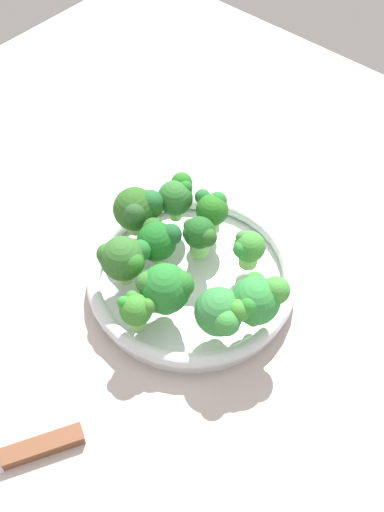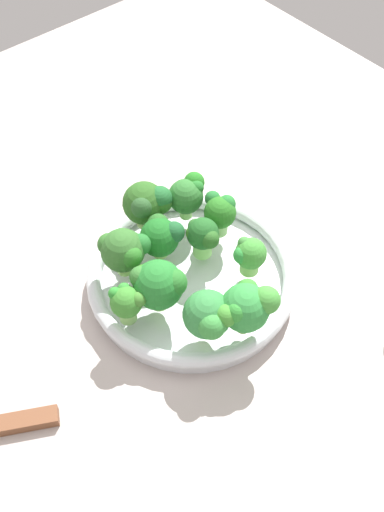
{
  "view_description": "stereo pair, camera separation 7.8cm",
  "coord_description": "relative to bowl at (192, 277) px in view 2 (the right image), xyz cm",
  "views": [
    {
      "loc": [
        34.94,
        36.73,
        71.46
      ],
      "look_at": [
        -3.93,
        2.75,
        6.59
      ],
      "focal_mm": 43.92,
      "sensor_mm": 36.0,
      "label": 1
    },
    {
      "loc": [
        29.37,
        42.21,
        71.46
      ],
      "look_at": [
        -3.93,
        2.75,
        6.59
      ],
      "focal_mm": 43.92,
      "sensor_mm": 36.0,
      "label": 2
    }
  ],
  "objects": [
    {
      "name": "ground_plane",
      "position": [
        3.93,
        -2.75,
        -3.08
      ],
      "size": [
        130.0,
        130.0,
        2.5
      ],
      "primitive_type": "cube",
      "color": "#B1A59F"
    },
    {
      "name": "bowl",
      "position": [
        0.0,
        0.0,
        0.0
      ],
      "size": [
        29.0,
        29.0,
        3.59
      ],
      "color": "silver",
      "rests_on": "ground_plane"
    },
    {
      "name": "broccoli_floret_0",
      "position": [
        -7.51,
        -3.16,
        5.67
      ],
      "size": [
        4.74,
        5.4,
        6.25
      ],
      "color": "#86C16A",
      "rests_on": "bowl"
    },
    {
      "name": "broccoli_floret_1",
      "position": [
        6.9,
        -5.74,
        6.02
      ],
      "size": [
        6.64,
        6.63,
        7.21
      ],
      "color": "#8ECE5D",
      "rests_on": "bowl"
    },
    {
      "name": "broccoli_floret_2",
      "position": [
        -5.73,
        4.92,
        5.11
      ],
      "size": [
        4.58,
        4.32,
        5.72
      ],
      "color": "#76BD51",
      "rests_on": "bowl"
    },
    {
      "name": "broccoli_floret_3",
      "position": [
        0.8,
        11.41,
        6.57
      ],
      "size": [
        6.84,
        6.25,
        7.72
      ],
      "color": "#97CC65",
      "rests_on": "bowl"
    },
    {
      "name": "broccoli_floret_4",
      "position": [
        11.2,
        0.67,
        5.25
      ],
      "size": [
        4.16,
        4.31,
        5.68
      ],
      "color": "#82BF61",
      "rests_on": "bowl"
    },
    {
      "name": "broccoli_floret_5",
      "position": [
        6.74,
        1.35,
        5.88
      ],
      "size": [
        6.51,
        6.69,
        7.29
      ],
      "color": "#96D066",
      "rests_on": "bowl"
    },
    {
      "name": "broccoli_floret_6",
      "position": [
        -0.63,
        -10.4,
        6.0
      ],
      "size": [
        6.52,
        6.47,
        7.19
      ],
      "color": "#A1CB6B",
      "rests_on": "bowl"
    },
    {
      "name": "broccoli_floret_7",
      "position": [
        1.18,
        -4.89,
        5.46
      ],
      "size": [
        5.75,
        5.69,
        6.25
      ],
      "color": "#91C15B",
      "rests_on": "bowl"
    },
    {
      "name": "broccoli_floret_8",
      "position": [
        -2.93,
        -1.29,
        5.57
      ],
      "size": [
        4.43,
        5.73,
        6.31
      ],
      "color": "#83C862",
      "rests_on": "bowl"
    },
    {
      "name": "broccoli_floret_9",
      "position": [
        -6.14,
        -8.21,
        5.91
      ],
      "size": [
        6.03,
        5.05,
        6.66
      ],
      "color": "#89C765",
      "rests_on": "bowl"
    },
    {
      "name": "broccoli_floret_10",
      "position": [
        4.85,
        9.01,
        5.59
      ],
      "size": [
        6.18,
        6.84,
        6.79
      ],
      "color": "#9CD064",
      "rests_on": "bowl"
    }
  ]
}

